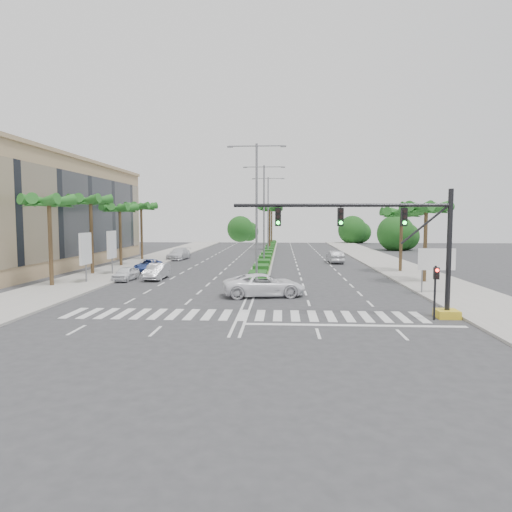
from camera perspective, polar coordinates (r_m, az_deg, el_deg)
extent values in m
plane|color=#333335|center=(26.49, -1.64, -7.42)|extent=(160.00, 160.00, 0.00)
cube|color=gray|center=(47.92, 18.98, -2.13)|extent=(6.00, 120.00, 0.15)
cube|color=gray|center=(49.32, -17.44, -1.90)|extent=(6.00, 120.00, 0.15)
cube|color=gray|center=(71.05, 1.48, 0.30)|extent=(2.20, 75.00, 0.20)
cube|color=#30571E|center=(71.04, 1.48, 0.39)|extent=(1.80, 75.00, 0.04)
cube|color=tan|center=(59.00, -25.39, 4.68)|extent=(12.00, 36.00, 12.00)
cube|color=gold|center=(27.93, 22.75, -6.68)|extent=(1.20, 1.20, 0.45)
cylinder|color=black|center=(27.48, 22.98, 0.45)|extent=(0.28, 0.28, 7.00)
cylinder|color=black|center=(26.02, 10.56, 6.25)|extent=(12.00, 0.20, 0.20)
cylinder|color=black|center=(26.98, 20.28, 3.65)|extent=(2.53, 0.12, 2.15)
cube|color=black|center=(26.68, 18.04, 4.66)|extent=(0.32, 0.24, 1.00)
cylinder|color=#19E533|center=(26.54, 18.10, 3.97)|extent=(0.20, 0.06, 0.20)
cube|color=black|center=(26.01, 10.53, 4.82)|extent=(0.32, 0.24, 1.00)
cylinder|color=#19E533|center=(25.87, 10.56, 4.11)|extent=(0.20, 0.06, 0.20)
cube|color=black|center=(25.81, 2.77, 4.90)|extent=(0.32, 0.24, 1.00)
cylinder|color=#19E533|center=(25.67, 2.77, 4.18)|extent=(0.20, 0.06, 0.20)
cylinder|color=black|center=(26.86, 21.45, -4.32)|extent=(0.12, 0.12, 3.00)
cube|color=black|center=(26.58, 21.62, -2.03)|extent=(0.28, 0.22, 0.65)
cylinder|color=red|center=(26.44, 21.72, -1.67)|extent=(0.18, 0.05, 0.18)
cylinder|color=slate|center=(35.57, 20.05, -2.30)|extent=(0.10, 0.10, 2.80)
cylinder|color=slate|center=(36.20, 23.09, -2.27)|extent=(0.10, 0.10, 2.80)
cube|color=#0C6638|center=(35.75, 21.64, -0.38)|extent=(2.60, 0.08, 1.50)
cube|color=white|center=(35.71, 21.67, -0.39)|extent=(2.70, 0.02, 1.60)
cylinder|color=slate|center=(41.56, -20.48, -1.34)|extent=(0.12, 0.12, 2.80)
cube|color=white|center=(41.43, -20.55, 0.86)|extent=(0.18, 2.10, 2.70)
cube|color=#D8594C|center=(41.43, -20.55, 0.86)|extent=(0.12, 2.00, 2.60)
cylinder|color=slate|center=(47.08, -17.55, -0.58)|extent=(0.12, 0.12, 2.80)
cube|color=white|center=(46.97, -17.59, 1.36)|extent=(0.18, 2.10, 2.70)
cube|color=#D8594C|center=(46.97, -17.59, 1.36)|extent=(0.12, 2.00, 2.60)
cylinder|color=brown|center=(40.47, -24.30, 1.37)|extent=(0.32, 0.32, 7.00)
sphere|color=brown|center=(40.44, -24.47, 6.18)|extent=(0.70, 0.70, 0.70)
cone|color=#1D5C1D|center=(39.93, -23.06, 6.11)|extent=(0.90, 3.62, 1.50)
cone|color=#1D5C1D|center=(40.89, -23.04, 6.07)|extent=(3.39, 2.96, 1.50)
cone|color=#1D5C1D|center=(41.50, -24.07, 6.01)|extent=(3.73, 1.68, 1.50)
cone|color=#1D5C1D|center=(41.32, -25.38, 5.97)|extent=(2.38, 3.65, 1.50)
cone|color=#1D5C1D|center=(40.48, -26.03, 5.98)|extent=(2.38, 3.65, 1.50)
cone|color=#1D5C1D|center=(39.60, -25.50, 6.04)|extent=(3.73, 1.68, 1.50)
cone|color=#1D5C1D|center=(39.35, -24.16, 6.10)|extent=(3.39, 2.96, 1.50)
cylinder|color=brown|center=(47.68, -19.86, 2.19)|extent=(0.32, 0.32, 7.40)
sphere|color=brown|center=(47.68, -19.98, 6.51)|extent=(0.70, 0.70, 0.70)
cone|color=#1D5C1D|center=(47.25, -18.75, 6.45)|extent=(0.90, 3.62, 1.50)
cone|color=#1D5C1D|center=(48.20, -18.82, 6.40)|extent=(3.39, 2.96, 1.50)
cone|color=#1D5C1D|center=(48.76, -19.75, 6.36)|extent=(3.73, 1.68, 1.50)
cone|color=#1D5C1D|center=(48.51, -20.84, 6.34)|extent=(2.38, 3.65, 1.50)
cone|color=#1D5C1D|center=(47.64, -21.31, 6.36)|extent=(2.38, 3.65, 1.50)
cone|color=#1D5C1D|center=(46.79, -20.78, 6.41)|extent=(3.73, 1.68, 1.50)
cone|color=#1D5C1D|center=(46.61, -19.62, 6.45)|extent=(3.39, 2.96, 1.50)
cylinder|color=brown|center=(55.13, -16.59, 2.26)|extent=(0.32, 0.32, 6.80)
sphere|color=brown|center=(55.10, -16.67, 5.69)|extent=(0.70, 0.70, 0.70)
cone|color=#1D5C1D|center=(54.74, -15.58, 5.62)|extent=(0.90, 3.62, 1.50)
cone|color=#1D5C1D|center=(55.68, -15.70, 5.60)|extent=(3.39, 2.96, 1.50)
cone|color=#1D5C1D|center=(56.19, -16.53, 5.57)|extent=(3.73, 1.68, 1.50)
cone|color=#1D5C1D|center=(55.89, -17.46, 5.56)|extent=(2.38, 3.65, 1.50)
cone|color=#1D5C1D|center=(55.00, -17.81, 5.56)|extent=(2.38, 3.65, 1.50)
cone|color=#1D5C1D|center=(54.18, -17.30, 5.59)|extent=(3.73, 1.68, 1.50)
cone|color=#1D5C1D|center=(54.06, -16.29, 5.62)|extent=(3.39, 2.96, 1.50)
cylinder|color=brown|center=(62.70, -14.11, 2.77)|extent=(0.32, 0.32, 7.20)
sphere|color=brown|center=(62.69, -14.17, 5.97)|extent=(0.70, 0.70, 0.70)
cone|color=#1D5C1D|center=(62.37, -13.20, 5.91)|extent=(0.90, 3.62, 1.50)
cone|color=#1D5C1D|center=(63.31, -13.34, 5.88)|extent=(3.39, 2.96, 1.50)
cone|color=#1D5C1D|center=(63.79, -14.09, 5.86)|extent=(3.73, 1.68, 1.50)
cone|color=#1D5C1D|center=(63.45, -14.90, 5.85)|extent=(2.38, 3.65, 1.50)
cone|color=#1D5C1D|center=(62.54, -15.17, 5.86)|extent=(2.38, 3.65, 1.50)
cone|color=#1D5C1D|center=(61.74, -14.69, 5.89)|extent=(3.73, 1.68, 1.50)
cone|color=#1D5C1D|center=(61.66, -13.80, 5.91)|extent=(3.39, 2.96, 1.50)
cylinder|color=brown|center=(41.71, 20.39, 1.23)|extent=(0.32, 0.32, 6.50)
sphere|color=brown|center=(41.66, 20.51, 5.56)|extent=(0.70, 0.70, 0.70)
cone|color=#1D5C1D|center=(41.99, 21.95, 5.37)|extent=(0.90, 3.62, 1.50)
cone|color=#1D5C1D|center=(42.68, 21.05, 5.39)|extent=(3.39, 2.96, 1.50)
cone|color=#1D5C1D|center=(42.61, 19.77, 5.42)|extent=(3.73, 1.68, 1.50)
cone|color=#1D5C1D|center=(41.83, 19.01, 5.46)|extent=(2.38, 3.65, 1.50)
cone|color=#1D5C1D|center=(40.92, 19.38, 5.48)|extent=(2.38, 3.65, 1.50)
cone|color=#1D5C1D|center=(40.56, 20.63, 5.45)|extent=(3.73, 1.68, 1.50)
cone|color=#1D5C1D|center=(41.05, 21.78, 5.40)|extent=(3.39, 2.96, 1.50)
cylinder|color=brown|center=(49.41, 17.67, 1.63)|extent=(0.32, 0.32, 6.20)
sphere|color=brown|center=(49.35, 17.75, 5.11)|extent=(0.70, 0.70, 0.70)
cone|color=#1D5C1D|center=(49.64, 18.99, 4.96)|extent=(0.90, 3.62, 1.50)
cone|color=#1D5C1D|center=(50.36, 18.27, 4.97)|extent=(3.39, 2.96, 1.50)
cone|color=#1D5C1D|center=(50.33, 17.18, 5.00)|extent=(3.73, 1.68, 1.50)
cone|color=#1D5C1D|center=(49.58, 16.50, 5.02)|extent=(2.38, 3.65, 1.50)
cone|color=#1D5C1D|center=(48.65, 16.76, 5.02)|extent=(2.38, 3.65, 1.50)
cone|color=#1D5C1D|center=(48.25, 17.79, 5.00)|extent=(3.73, 1.68, 1.50)
cone|color=#1D5C1D|center=(48.70, 18.79, 4.97)|extent=(3.39, 2.96, 1.50)
cylinder|color=brown|center=(80.86, 1.71, 3.42)|extent=(0.32, 0.32, 7.50)
sphere|color=brown|center=(80.86, 1.72, 6.01)|extent=(0.70, 0.70, 0.70)
cone|color=#1D5C1D|center=(80.83, 2.50, 5.94)|extent=(0.90, 3.62, 1.50)
cone|color=#1D5C1D|center=(81.70, 2.22, 5.92)|extent=(3.39, 2.96, 1.50)
cone|color=#1D5C1D|center=(81.93, 1.57, 5.92)|extent=(3.73, 1.68, 1.50)
cone|color=#1D5C1D|center=(81.36, 1.03, 5.93)|extent=(2.38, 3.65, 1.50)
cone|color=#1D5C1D|center=(80.41, 1.00, 5.95)|extent=(2.38, 3.65, 1.50)
cone|color=#1D5C1D|center=(79.79, 1.52, 5.95)|extent=(3.73, 1.68, 1.50)
cone|color=#1D5C1D|center=(79.98, 2.20, 5.95)|extent=(3.39, 2.96, 1.50)
cylinder|color=brown|center=(95.85, 1.96, 3.62)|extent=(0.32, 0.32, 7.50)
sphere|color=brown|center=(95.85, 1.97, 5.80)|extent=(0.70, 0.70, 0.70)
cone|color=#1D5C1D|center=(95.83, 2.63, 5.74)|extent=(0.90, 3.62, 1.50)
cone|color=#1D5C1D|center=(96.69, 2.39, 5.73)|extent=(3.39, 2.96, 1.50)
cone|color=#1D5C1D|center=(96.92, 1.84, 5.73)|extent=(3.73, 1.68, 1.50)
cone|color=#1D5C1D|center=(96.35, 1.38, 5.74)|extent=(2.38, 3.65, 1.50)
cone|color=#1D5C1D|center=(95.40, 1.36, 5.75)|extent=(2.38, 3.65, 1.50)
cone|color=#1D5C1D|center=(94.78, 1.81, 5.76)|extent=(3.73, 1.68, 1.50)
cone|color=#1D5C1D|center=(94.97, 2.37, 5.75)|extent=(3.39, 2.96, 1.50)
cylinder|color=slate|center=(39.87, 0.08, 5.34)|extent=(0.20, 0.20, 12.00)
cylinder|color=slate|center=(40.44, -1.67, 13.58)|extent=(2.40, 0.10, 0.10)
cylinder|color=slate|center=(40.30, 1.83, 13.61)|extent=(2.40, 0.10, 0.10)
cube|color=slate|center=(40.54, -3.26, 13.48)|extent=(0.50, 0.25, 0.12)
cube|color=slate|center=(40.28, 3.44, 13.53)|extent=(0.50, 0.25, 0.12)
cylinder|color=slate|center=(55.85, 1.00, 5.16)|extent=(0.20, 0.20, 12.00)
cylinder|color=slate|center=(56.26, -0.23, 11.07)|extent=(2.40, 0.10, 0.10)
cylinder|color=slate|center=(56.16, 2.26, 11.08)|extent=(2.40, 0.10, 0.10)
cube|color=slate|center=(56.33, -1.37, 11.01)|extent=(0.50, 0.25, 0.12)
cube|color=slate|center=(56.15, 3.40, 11.03)|extent=(0.50, 0.25, 0.12)
cylinder|color=slate|center=(71.84, 1.52, 5.06)|extent=(0.20, 0.20, 12.00)
cylinder|color=slate|center=(72.16, 0.56, 9.67)|extent=(2.40, 0.10, 0.10)
cylinder|color=slate|center=(72.08, 2.50, 9.67)|extent=(2.40, 0.10, 0.10)
cube|color=slate|center=(72.21, -0.32, 9.62)|extent=(0.50, 0.25, 0.12)
cube|color=slate|center=(72.07, 3.38, 9.63)|extent=(0.50, 0.25, 0.12)
imported|color=white|center=(42.60, -15.98, -2.12)|extent=(1.70, 3.80, 1.27)
imported|color=#BCBCC2|center=(42.77, -12.28, -1.90)|extent=(1.62, 4.43, 1.45)
imported|color=#314896|center=(49.17, -13.31, -1.17)|extent=(2.13, 4.60, 1.28)
imported|color=silver|center=(62.78, -9.64, 0.26)|extent=(2.67, 5.47, 1.53)
imported|color=white|center=(32.69, 1.03, -3.65)|extent=(6.26, 3.76, 1.63)
imported|color=#A5A5AA|center=(57.96, 9.85, -0.11)|extent=(1.90, 4.76, 1.54)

